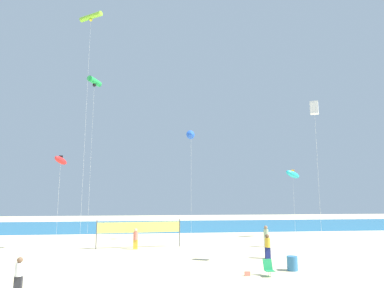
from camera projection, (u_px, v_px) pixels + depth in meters
ground_plane at (181, 287)px, 16.33m from camera, size 120.00×120.00×0.00m
ocean_band at (163, 226)px, 49.33m from camera, size 120.00×20.00×0.01m
beachgoer_white_shirt at (19, 273)px, 15.61m from camera, size 0.36×0.36×1.57m
beachgoer_coral_shirt at (136, 238)px, 27.94m from camera, size 0.39×0.39×1.70m
beachgoer_mustard_shirt at (267, 245)px, 23.86m from camera, size 0.39×0.39×1.71m
beachgoer_sage_shirt at (266, 236)px, 29.13m from camera, size 0.42×0.42×1.83m
folding_beach_chair at (269, 267)px, 18.62m from camera, size 0.52×0.65×0.89m
trash_barrel at (292, 263)px, 19.95m from camera, size 0.64×0.64×0.84m
volleyball_net at (139, 228)px, 28.81m from camera, size 7.19×0.75×2.40m
beach_handbag at (247, 274)px, 18.59m from camera, size 0.30×0.15×0.24m
kite_white_box at (314, 108)px, 23.07m from camera, size 0.74×0.74×10.92m
kite_blue_delta at (191, 135)px, 34.00m from camera, size 0.99×0.66×11.11m
kite_cyan_inflatable at (293, 174)px, 36.55m from camera, size 2.08×1.27×7.36m
kite_red_inflatable at (61, 160)px, 28.19m from camera, size 1.09×1.69×7.88m
kite_green_tube at (94, 82)px, 32.01m from camera, size 1.16×1.84×15.64m
kite_lime_tube at (91, 17)px, 30.04m from camera, size 2.25×1.73×20.71m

